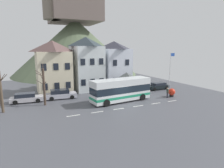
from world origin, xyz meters
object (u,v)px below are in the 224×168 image
townhouse_02 (114,65)px  harbour_buoy (172,92)px  hilltop_castle (75,44)px  flagpole (170,69)px  townhouse_01 (86,64)px  parked_car_03 (129,88)px  bare_tree_01 (44,86)px  pedestrian_01 (168,92)px  parked_car_02 (158,86)px  public_bench (114,89)px  bus_shelter (126,76)px  parked_car_00 (26,98)px  townhouse_00 (53,67)px  pedestrian_00 (139,91)px  transit_bus (121,90)px  bare_tree_02 (1,91)px  parked_car_01 (61,94)px

townhouse_02 → harbour_buoy: townhouse_02 is taller
hilltop_castle → flagpole: 32.98m
flagpole → townhouse_01: bearing=149.4°
parked_car_03 → bare_tree_01: bearing=-167.3°
pedestrian_01 → bare_tree_01: 18.71m
parked_car_02 → public_bench: (-8.61, 1.81, -0.18)m
bus_shelter → bare_tree_01: 13.91m
parked_car_00 → parked_car_02: parked_car_00 is taller
public_bench → parked_car_00: bearing=-176.5°
townhouse_01 → pedestrian_01: size_ratio=6.08×
townhouse_00 → hilltop_castle: hilltop_castle is taller
parked_car_00 → townhouse_00: bearing=49.8°
townhouse_02 → hilltop_castle: (-1.77, 23.54, 4.41)m
parked_car_03 → public_bench: parked_car_03 is taller
pedestrian_00 → public_bench: (-2.60, 4.30, -0.34)m
public_bench → flagpole: flagpole is taller
transit_bus → flagpole: 12.06m
bus_shelter → parked_car_03: bus_shelter is taller
townhouse_00 → transit_bus: townhouse_00 is taller
flagpole → parked_car_02: bearing=121.0°
parked_car_00 → harbour_buoy: (21.56, -6.49, 0.09)m
hilltop_castle → bare_tree_02: bearing=-118.7°
parked_car_01 → public_bench: size_ratio=3.03×
townhouse_01 → pedestrian_00: size_ratio=6.51×
pedestrian_00 → parked_car_02: bearing=22.6°
parked_car_01 → parked_car_00: bearing=-175.7°
townhouse_00 → parked_car_03: townhouse_00 is taller
townhouse_01 → flagpole: townhouse_01 is taller
bare_tree_01 → townhouse_02: bearing=27.8°
parked_car_01 → bare_tree_01: 4.22m
parked_car_00 → transit_bus: bearing=-18.2°
harbour_buoy → parked_car_01: bearing=158.9°
pedestrian_01 → parked_car_02: bearing=64.8°
bare_tree_02 → townhouse_02: bearing=23.9°
townhouse_01 → pedestrian_01: (9.58, -11.92, -4.05)m
townhouse_02 → pedestrian_01: 12.78m
transit_bus → public_bench: size_ratio=6.05×
pedestrian_01 → bare_tree_02: size_ratio=0.28×
parked_car_02 → pedestrian_00: size_ratio=2.89×
townhouse_00 → public_bench: size_ratio=5.84×
bus_shelter → townhouse_00: bearing=153.0°
bare_tree_01 → parked_car_01: bearing=44.2°
townhouse_01 → parked_car_00: townhouse_01 is taller
townhouse_02 → pedestrian_01: size_ratio=5.64×
flagpole → bare_tree_01: 22.08m
townhouse_02 → parked_car_02: 9.64m
hilltop_castle → pedestrian_00: 32.93m
parked_car_00 → pedestrian_00: pedestrian_00 is taller
parked_car_01 → pedestrian_00: bearing=-10.2°
townhouse_00 → parked_car_01: townhouse_00 is taller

